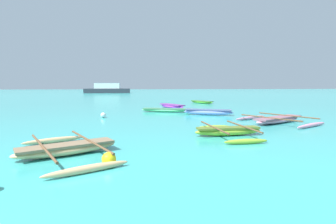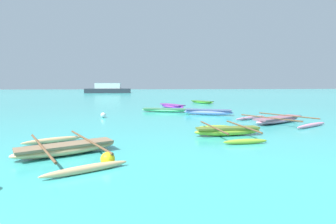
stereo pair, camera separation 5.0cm
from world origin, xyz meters
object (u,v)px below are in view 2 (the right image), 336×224
(moored_boat_1, at_px, (166,110))
(moored_boat_5, at_px, (66,149))
(moored_boat_0, at_px, (202,102))
(distant_ferry, at_px, (108,89))
(moored_boat_2, at_px, (172,106))
(moored_boat_6, at_px, (278,120))
(moored_boat_3, at_px, (208,112))
(moored_boat_4, at_px, (228,131))
(mooring_buoy_1, at_px, (103,115))
(mooring_buoy_0, at_px, (108,159))

(moored_boat_1, relative_size, moored_boat_5, 0.85)
(moored_boat_0, xyz_separation_m, moored_boat_5, (-9.46, -21.45, 0.02))
(moored_boat_5, height_order, distant_ferry, distant_ferry)
(moored_boat_2, bearing_deg, moored_boat_6, -2.07)
(moored_boat_1, xyz_separation_m, moored_boat_5, (-4.37, -12.36, 0.02))
(moored_boat_1, xyz_separation_m, moored_boat_6, (5.74, -6.59, 0.01))
(moored_boat_3, height_order, moored_boat_4, moored_boat_4)
(moored_boat_6, height_order, mooring_buoy_1, moored_boat_6)
(moored_boat_2, xyz_separation_m, mooring_buoy_1, (-5.38, -6.43, -0.03))
(moored_boat_0, height_order, distant_ferry, distant_ferry)
(moored_boat_0, bearing_deg, moored_boat_1, -62.59)
(moored_boat_5, height_order, moored_boat_6, moored_boat_5)
(moored_boat_5, bearing_deg, moored_boat_1, 42.40)
(moored_boat_2, distance_m, moored_boat_6, 11.04)
(mooring_buoy_1, bearing_deg, moored_boat_4, -47.93)
(moored_boat_1, height_order, mooring_buoy_1, mooring_buoy_1)
(mooring_buoy_0, bearing_deg, moored_boat_0, 70.55)
(moored_boat_4, height_order, mooring_buoy_0, moored_boat_4)
(moored_boat_3, bearing_deg, mooring_buoy_1, -153.07)
(moored_boat_5, relative_size, moored_boat_6, 0.99)
(moored_boat_5, xyz_separation_m, mooring_buoy_1, (-0.14, 9.24, -0.02))
(moored_boat_3, distance_m, mooring_buoy_1, 7.29)
(moored_boat_0, relative_size, moored_boat_5, 0.64)
(moored_boat_4, bearing_deg, moored_boat_1, 95.26)
(mooring_buoy_1, bearing_deg, moored_boat_6, -18.71)
(moored_boat_6, bearing_deg, mooring_buoy_0, -170.70)
(moored_boat_1, relative_size, distant_ferry, 0.36)
(moored_boat_0, bearing_deg, moored_boat_4, -43.68)
(moored_boat_6, bearing_deg, distant_ferry, 76.58)
(moored_boat_3, relative_size, moored_boat_4, 0.97)
(moored_boat_1, relative_size, moored_boat_6, 0.84)
(mooring_buoy_0, xyz_separation_m, distant_ferry, (-7.32, 61.35, 0.83))
(moored_boat_6, distance_m, distant_ferry, 56.59)
(moored_boat_2, bearing_deg, mooring_buoy_1, -68.18)
(moored_boat_2, xyz_separation_m, mooring_buoy_0, (-3.82, -16.98, -0.01))
(moored_boat_2, relative_size, moored_boat_5, 0.68)
(moored_boat_0, bearing_deg, moored_boat_5, -57.17)
(moored_boat_5, xyz_separation_m, moored_boat_6, (10.11, 5.77, -0.00))
(moored_boat_5, bearing_deg, moored_boat_3, 26.20)
(moored_boat_2, distance_m, mooring_buoy_1, 8.39)
(moored_boat_6, xyz_separation_m, mooring_buoy_0, (-8.69, -7.08, 0.01))
(moored_boat_0, height_order, moored_boat_4, moored_boat_4)
(moored_boat_6, bearing_deg, moored_boat_5, 179.85)
(moored_boat_3, relative_size, mooring_buoy_1, 10.24)
(moored_boat_0, bearing_deg, moored_boat_3, -44.83)
(mooring_buoy_1, bearing_deg, moored_boat_5, -89.12)
(moored_boat_4, xyz_separation_m, mooring_buoy_1, (-6.14, 6.81, -0.03))
(moored_boat_1, distance_m, moored_boat_3, 3.68)
(moored_boat_5, distance_m, moored_boat_6, 11.64)
(moored_boat_1, height_order, moored_boat_2, moored_boat_2)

